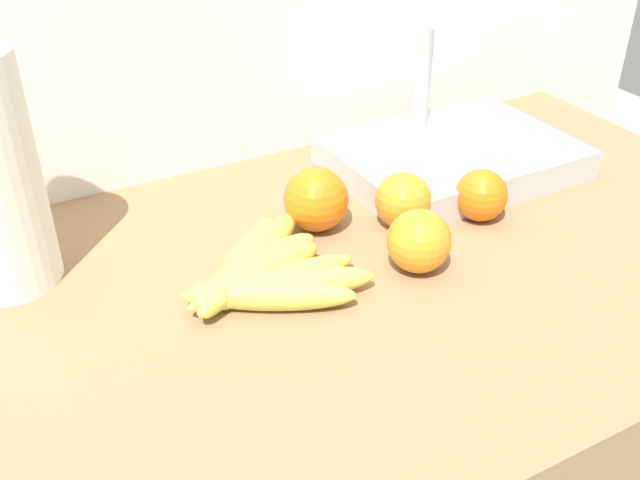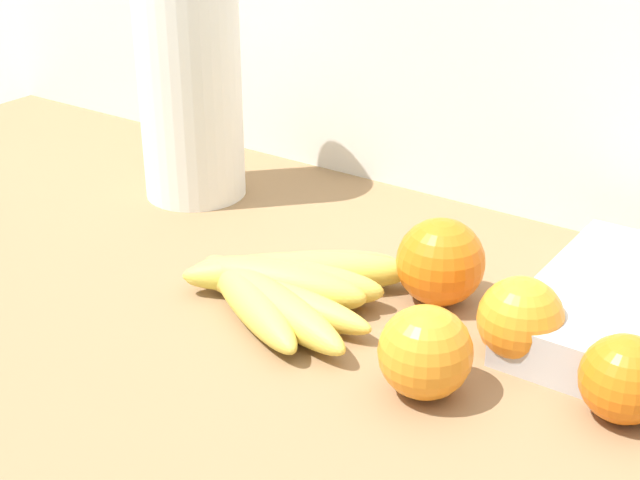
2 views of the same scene
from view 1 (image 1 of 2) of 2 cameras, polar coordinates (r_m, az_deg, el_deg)
The scene contains 7 objects.
wall_back at distance 1.24m, azimuth -10.99°, elevation -6.86°, with size 1.82×0.06×1.30m, color silver.
banana_bunch at distance 0.80m, azimuth -4.65°, elevation -2.69°, with size 0.21×0.21×0.04m.
orange_far_right at distance 0.91m, azimuth 6.52°, elevation 3.12°, with size 0.07×0.07×0.07m, color orange.
orange_back_left at distance 0.90m, azimuth -0.31°, elevation 3.21°, with size 0.08×0.08×0.08m, color orange.
orange_front at distance 0.83m, azimuth 7.74°, elevation -0.09°, with size 0.07×0.07×0.07m, color orange.
orange_right at distance 0.94m, azimuth 12.48°, elevation 3.45°, with size 0.07×0.07×0.07m, color orange.
sink_basin at distance 1.06m, azimuth 10.24°, elevation 6.55°, with size 0.33×0.24×0.19m.
Camera 1 is at (-0.24, -0.59, 1.42)m, focal length 40.92 mm.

